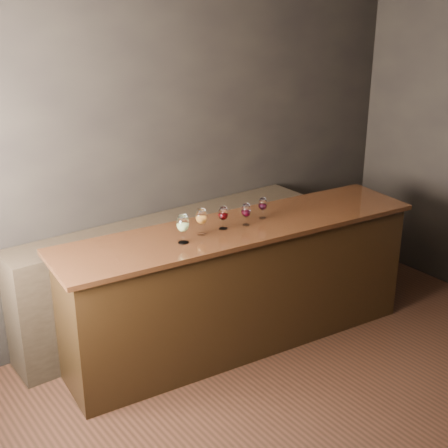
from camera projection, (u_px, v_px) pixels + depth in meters
ground at (354, 439)px, 4.18m from camera, size 5.00×5.00×0.00m
room_shell at (335, 184)px, 3.48m from camera, size 5.02×4.52×2.81m
bar_counter at (240, 288)px, 5.12m from camera, size 2.98×0.93×1.03m
bar_top at (241, 228)px, 4.93m from camera, size 3.09×1.01×0.04m
back_bar_shelf at (169, 273)px, 5.42m from camera, size 2.76×0.40×0.99m
glass_white at (183, 224)px, 4.54m from camera, size 0.09×0.09×0.22m
glass_amber at (201, 217)px, 4.70m from camera, size 0.09×0.09×0.20m
glass_red_a at (223, 214)px, 4.81m from camera, size 0.08×0.08×0.18m
glass_red_b at (246, 211)px, 4.88m from camera, size 0.08×0.08×0.18m
glass_red_c at (263, 205)px, 5.03m from camera, size 0.07×0.07×0.17m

